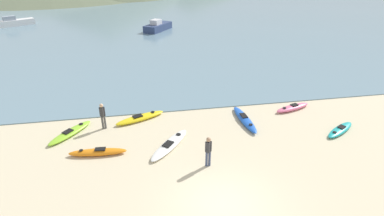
% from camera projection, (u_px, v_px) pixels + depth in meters
% --- Properties ---
extents(ground_plane, '(400.00, 400.00, 0.00)m').
position_uv_depth(ground_plane, '(224.00, 207.00, 12.58)').
color(ground_plane, beige).
extents(bay_water, '(160.00, 70.00, 0.06)m').
position_uv_depth(bay_water, '(155.00, 19.00, 51.31)').
color(bay_water, slate).
rests_on(bay_water, ground_plane).
extents(kayak_on_sand_0, '(3.07, 0.80, 0.38)m').
position_uv_depth(kayak_on_sand_0, '(98.00, 152.00, 15.84)').
color(kayak_on_sand_0, orange).
rests_on(kayak_on_sand_0, ground_plane).
extents(kayak_on_sand_1, '(2.77, 3.27, 0.29)m').
position_uv_depth(kayak_on_sand_1, '(170.00, 144.00, 16.56)').
color(kayak_on_sand_1, white).
rests_on(kayak_on_sand_1, ground_plane).
extents(kayak_on_sand_2, '(2.86, 1.47, 0.36)m').
position_uv_depth(kayak_on_sand_2, '(293.00, 107.00, 20.57)').
color(kayak_on_sand_2, '#E5668C').
rests_on(kayak_on_sand_2, ground_plane).
extents(kayak_on_sand_3, '(0.80, 3.60, 0.36)m').
position_uv_depth(kayak_on_sand_3, '(245.00, 119.00, 19.09)').
color(kayak_on_sand_3, blue).
rests_on(kayak_on_sand_3, ground_plane).
extents(kayak_on_sand_4, '(3.31, 1.97, 0.35)m').
position_uv_depth(kayak_on_sand_4, '(140.00, 118.00, 19.26)').
color(kayak_on_sand_4, yellow).
rests_on(kayak_on_sand_4, ground_plane).
extents(kayak_on_sand_5, '(2.65, 1.94, 0.29)m').
position_uv_depth(kayak_on_sand_5, '(340.00, 130.00, 17.98)').
color(kayak_on_sand_5, teal).
rests_on(kayak_on_sand_5, ground_plane).
extents(kayak_on_sand_6, '(2.46, 2.92, 0.32)m').
position_uv_depth(kayak_on_sand_6, '(70.00, 132.00, 17.66)').
color(kayak_on_sand_6, '#8CCC2D').
rests_on(kayak_on_sand_6, ground_plane).
extents(person_near_foreground, '(0.34, 0.30, 1.66)m').
position_uv_depth(person_near_foreground, '(208.00, 150.00, 14.65)').
color(person_near_foreground, '#384260').
rests_on(person_near_foreground, ground_plane).
extents(person_near_waterline, '(0.34, 0.27, 1.67)m').
position_uv_depth(person_near_waterline, '(103.00, 114.00, 17.94)').
color(person_near_waterline, '#4C4C4C').
rests_on(person_near_waterline, ground_plane).
extents(moored_boat_0, '(5.49, 4.11, 1.49)m').
position_uv_depth(moored_boat_0, '(14.00, 22.00, 45.49)').
color(moored_boat_0, white).
rests_on(moored_boat_0, bay_water).
extents(moored_boat_1, '(4.38, 5.06, 1.59)m').
position_uv_depth(moored_boat_1, '(158.00, 27.00, 42.57)').
color(moored_boat_1, navy).
rests_on(moored_boat_1, bay_water).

